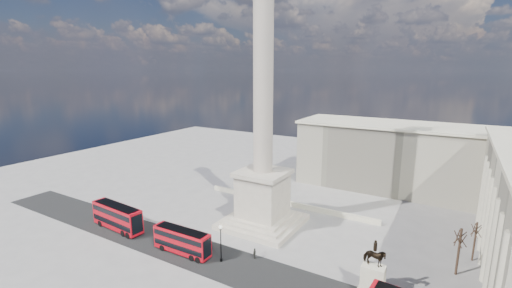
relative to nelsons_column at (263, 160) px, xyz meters
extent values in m
plane|color=gray|center=(0.00, -5.00, -12.92)|extent=(180.00, 180.00, 0.00)
cube|color=black|center=(5.00, -15.00, -12.91)|extent=(120.00, 9.00, 0.01)
cube|color=#BFB49F|center=(0.00, 0.00, -12.42)|extent=(14.00, 14.00, 1.00)
cube|color=#BFB49F|center=(0.00, 0.00, -11.67)|extent=(12.00, 12.00, 0.50)
cube|color=#BFB49F|center=(0.00, 0.00, -11.17)|extent=(10.00, 10.00, 0.50)
cube|color=#BFB49F|center=(0.00, 0.00, -6.92)|extent=(8.00, 8.00, 8.00)
cube|color=#BFB49F|center=(0.00, 0.00, -2.52)|extent=(9.00, 9.00, 0.80)
cylinder|color=#B0A292|center=(0.00, 0.00, 14.88)|extent=(3.60, 3.60, 34.00)
cube|color=beige|center=(0.00, 11.00, -12.37)|extent=(40.00, 0.60, 1.10)
cube|color=beige|center=(20.00, 35.00, -4.92)|extent=(50.00, 16.00, 16.00)
cube|color=beige|center=(20.00, 35.00, 3.38)|extent=(51.00, 17.00, 0.60)
cube|color=#B30915|center=(-22.35, -15.79, -10.37)|extent=(11.96, 3.49, 4.35)
cube|color=black|center=(-22.35, -15.79, -11.15)|extent=(11.49, 3.52, 0.97)
cube|color=black|center=(-22.35, -15.79, -9.21)|extent=(11.49, 3.52, 0.97)
cube|color=black|center=(-22.35, -15.79, -8.16)|extent=(10.77, 3.14, 0.06)
cylinder|color=black|center=(-26.23, -15.52, -12.33)|extent=(1.37, 2.88, 1.18)
cylinder|color=black|center=(-19.05, -16.01, -12.33)|extent=(1.37, 2.88, 1.18)
cylinder|color=black|center=(-17.64, -16.11, -12.33)|extent=(1.37, 2.88, 1.18)
cube|color=#B30915|center=(-5.95, -16.12, -10.69)|extent=(10.34, 2.51, 3.79)
cube|color=black|center=(-5.95, -16.12, -11.37)|extent=(9.93, 2.56, 0.84)
cube|color=black|center=(-5.95, -16.12, -9.69)|extent=(9.93, 2.56, 0.84)
cube|color=black|center=(-5.95, -16.12, -8.77)|extent=(9.31, 2.26, 0.06)
cylinder|color=black|center=(-9.35, -16.18, -12.40)|extent=(1.07, 2.48, 1.03)
cylinder|color=black|center=(-3.07, -16.07, -12.40)|extent=(1.07, 2.48, 1.03)
cylinder|color=black|center=(-1.83, -16.05, -12.40)|extent=(1.07, 2.48, 1.03)
cylinder|color=black|center=(0.99, -14.88, -12.69)|extent=(0.41, 0.41, 0.46)
cylinder|color=black|center=(0.99, -14.88, -10.14)|extent=(0.15, 0.15, 5.55)
cylinder|color=black|center=(0.99, -14.88, -7.46)|extent=(0.28, 0.28, 0.28)
sphere|color=silver|center=(0.99, -14.88, -7.14)|extent=(0.52, 0.52, 0.52)
cube|color=beige|center=(23.06, -10.93, -10.89)|extent=(2.95, 2.02, 4.05)
imported|color=black|center=(23.06, -10.93, -7.63)|extent=(2.96, 1.38, 2.48)
cylinder|color=black|center=(23.06, -10.93, -6.08)|extent=(0.46, 0.46, 1.10)
sphere|color=black|center=(23.06, -10.93, -5.33)|extent=(0.33, 0.33, 0.33)
cylinder|color=#332319|center=(32.69, -0.15, -9.29)|extent=(0.34, 0.34, 7.26)
cylinder|color=#332319|center=(34.85, 5.53, -9.68)|extent=(0.28, 0.28, 6.46)
imported|color=black|center=(22.99, -9.55, -12.13)|extent=(0.67, 0.56, 1.58)
imported|color=black|center=(5.06, -11.50, -12.03)|extent=(0.62, 1.10, 1.76)
camera|label=1|loc=(30.46, -53.86, 16.35)|focal=24.00mm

